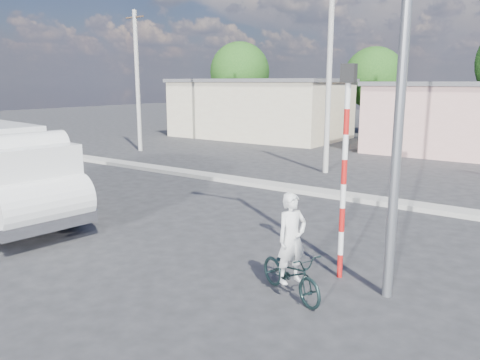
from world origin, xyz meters
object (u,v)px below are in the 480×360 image
Objects in this scene: cyclist at (291,253)px; streetlight at (396,26)px; bicycle at (291,273)px; traffic_pole at (345,155)px.

cyclist is 0.19× the size of streetlight.
bicycle is at bearing -141.24° from streetlight.
streetlight is (1.34, 1.08, 4.50)m from bicycle.
bicycle is 2.57m from traffic_pole.
cyclist is (0.00, 0.00, 0.40)m from bicycle.
cyclist is 0.40× the size of traffic_pole.
bicycle is 0.40m from cyclist.
cyclist is 4.45m from streetlight.
streetlight is (0.94, -0.30, 2.37)m from traffic_pole.
bicycle is 4.82m from streetlight.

